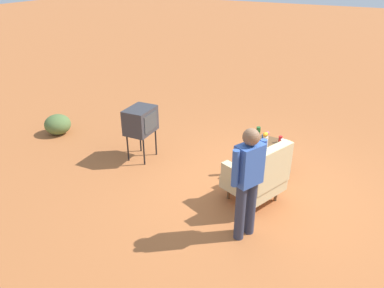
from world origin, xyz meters
name	(u,v)px	position (x,y,z in m)	size (l,w,h in m)	color
ground_plane	(257,190)	(0.00, 0.00, 0.00)	(60.00, 60.00, 0.00)	#AD6033
armchair	(259,176)	(0.33, 0.11, 0.50)	(0.99, 1.00, 1.06)	brown
side_table	(271,148)	(-0.66, -0.01, 0.50)	(0.56, 0.56, 0.59)	black
tv_on_stand	(141,121)	(-0.03, -2.36, 0.78)	(0.62, 0.48, 1.03)	black
person_standing	(248,178)	(1.15, 0.21, 0.94)	(0.53, 0.35, 1.64)	#2D3347
bottle_short_clear	(282,145)	(-0.51, 0.21, 0.69)	(0.06, 0.06, 0.20)	silver
soda_can_red	(280,139)	(-0.78, 0.10, 0.65)	(0.07, 0.07, 0.12)	red
bottle_wine_green	(258,136)	(-0.54, -0.23, 0.75)	(0.07, 0.07, 0.32)	#1E5623
soda_can_blue	(264,138)	(-0.70, -0.18, 0.65)	(0.07, 0.07, 0.12)	blue
flower_vase	(266,138)	(-0.52, -0.09, 0.73)	(0.15, 0.09, 0.27)	silver
shrub_near	(58,124)	(-0.05, -4.67, 0.22)	(0.57, 0.57, 0.44)	#516B38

